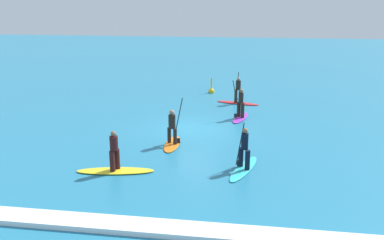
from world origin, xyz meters
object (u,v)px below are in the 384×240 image
at_px(surfer_on_purple_board, 240,111).
at_px(surfer_on_red_board, 238,97).
at_px(surfer_on_teal_board, 244,159).
at_px(surfer_on_yellow_board, 115,163).
at_px(marker_buoy, 211,91).
at_px(surfer_on_orange_board, 172,135).

bearing_deg(surfer_on_purple_board, surfer_on_red_board, -162.53).
distance_m(surfer_on_teal_board, surfer_on_red_board, 11.74).
bearing_deg(surfer_on_yellow_board, marker_buoy, 72.17).
bearing_deg(marker_buoy, surfer_on_yellow_board, -98.38).
height_order(surfer_on_teal_board, surfer_on_yellow_board, surfer_on_teal_board).
height_order(surfer_on_teal_board, marker_buoy, surfer_on_teal_board).
xyz_separation_m(surfer_on_orange_board, marker_buoy, (0.65, 12.29, -0.34)).
distance_m(surfer_on_purple_board, marker_buoy, 7.42).
bearing_deg(surfer_on_red_board, surfer_on_yellow_board, 85.78).
height_order(surfer_on_teal_board, surfer_on_purple_board, surfer_on_purple_board).
bearing_deg(surfer_on_purple_board, surfer_on_yellow_board, -15.63).
bearing_deg(surfer_on_yellow_board, surfer_on_teal_board, 1.97).
distance_m(surfer_on_yellow_board, surfer_on_purple_board, 10.22).
bearing_deg(surfer_on_orange_board, marker_buoy, -4.44).
distance_m(surfer_on_red_board, surfer_on_yellow_board, 13.57).
distance_m(surfer_on_teal_board, marker_buoy, 15.20).
relative_size(surfer_on_orange_board, surfer_on_purple_board, 0.95).
relative_size(surfer_on_orange_board, surfer_on_yellow_board, 0.76).
relative_size(surfer_on_teal_board, marker_buoy, 2.44).
relative_size(surfer_on_red_board, surfer_on_purple_board, 1.16).
height_order(surfer_on_orange_board, surfer_on_teal_board, surfer_on_orange_board).
relative_size(surfer_on_red_board, marker_buoy, 2.40).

